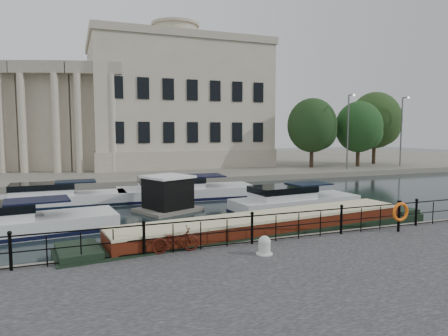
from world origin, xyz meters
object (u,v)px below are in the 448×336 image
(life_ring_post, at_px, (400,212))
(narrowboat, at_px, (269,234))
(mooring_bollard, at_px, (264,246))
(harbour_hut, at_px, (168,195))
(bicycle, at_px, (175,240))

(life_ring_post, bearing_deg, narrowboat, 155.03)
(mooring_bollard, distance_m, narrowboat, 3.47)
(harbour_hut, bearing_deg, life_ring_post, -78.45)
(bicycle, relative_size, life_ring_post, 1.26)
(bicycle, height_order, narrowboat, bicycle)
(narrowboat, bearing_deg, life_ring_post, -31.48)
(mooring_bollard, xyz_separation_m, narrowboat, (1.70, 2.98, -0.49))
(bicycle, bearing_deg, mooring_bollard, -114.57)
(bicycle, xyz_separation_m, mooring_bollard, (2.79, -1.28, -0.14))
(bicycle, xyz_separation_m, life_ring_post, (9.40, -0.59, 0.39))
(mooring_bollard, height_order, narrowboat, narrowboat)
(life_ring_post, relative_size, narrowboat, 0.08)
(bicycle, height_order, life_ring_post, life_ring_post)
(mooring_bollard, xyz_separation_m, harbour_hut, (-0.83, 11.05, 0.10))
(life_ring_post, height_order, harbour_hut, harbour_hut)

